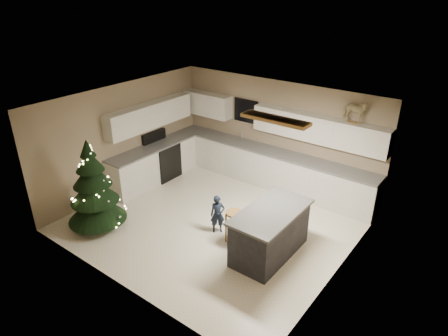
{
  "coord_description": "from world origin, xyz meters",
  "views": [
    {
      "loc": [
        4.56,
        -5.68,
        4.76
      ],
      "look_at": [
        0.0,
        0.35,
        1.15
      ],
      "focal_mm": 32.0,
      "sensor_mm": 36.0,
      "label": 1
    }
  ],
  "objects": [
    {
      "name": "rocking_horse",
      "position": [
        1.91,
        2.33,
        2.26
      ],
      "size": [
        0.59,
        0.29,
        0.5
      ],
      "rotation": [
        0.0,
        0.0,
        1.51
      ],
      "color": "brown",
      "rests_on": "cabinetry"
    },
    {
      "name": "room_shell",
      "position": [
        0.02,
        0.0,
        1.75
      ],
      "size": [
        5.52,
        5.02,
        2.61
      ],
      "color": "gray",
      "rests_on": "ground_plane"
    },
    {
      "name": "island",
      "position": [
        1.52,
        -0.23,
        0.48
      ],
      "size": [
        0.9,
        1.7,
        0.95
      ],
      "color": "black",
      "rests_on": "ground_plane"
    },
    {
      "name": "cabinetry",
      "position": [
        -0.91,
        1.65,
        0.76
      ],
      "size": [
        5.5,
        3.2,
        2.0
      ],
      "color": "silver",
      "rests_on": "ground_plane"
    },
    {
      "name": "christmas_tree",
      "position": [
        -1.85,
        -1.6,
        0.81
      ],
      "size": [
        1.23,
        1.19,
        1.97
      ],
      "rotation": [
        0.0,
        0.0,
        0.04
      ],
      "color": "#3F2816",
      "rests_on": "ground_plane"
    },
    {
      "name": "ground_plane",
      "position": [
        0.0,
        0.0,
        0.0
      ],
      "size": [
        5.5,
        5.5,
        0.0
      ],
      "primitive_type": "plane",
      "color": "beige"
    },
    {
      "name": "bar_stool",
      "position": [
        0.76,
        -0.3,
        0.5
      ],
      "size": [
        0.35,
        0.35,
        0.67
      ],
      "rotation": [
        0.0,
        0.0,
        0.42
      ],
      "color": "brown",
      "rests_on": "ground_plane"
    },
    {
      "name": "toddler",
      "position": [
        0.28,
        -0.24,
        0.41
      ],
      "size": [
        0.35,
        0.35,
        0.82
      ],
      "primitive_type": "imported",
      "rotation": [
        0.0,
        0.0,
        0.76
      ],
      "color": "black",
      "rests_on": "ground_plane"
    }
  ]
}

